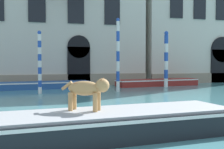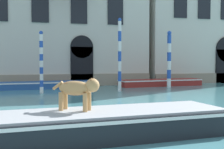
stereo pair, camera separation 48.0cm
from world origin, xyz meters
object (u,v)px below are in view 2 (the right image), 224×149
object	(u,v)px
mooring_pole_0	(120,54)
mooring_pole_2	(169,59)
boat_moored_near_palazzo	(47,85)
boat_moored_far	(161,82)
mooring_pole_1	(41,62)
dog_on_deck	(78,89)
boat_foreground	(95,124)

from	to	relation	value
mooring_pole_0	mooring_pole_2	distance (m)	4.46
boat_moored_near_palazzo	boat_moored_far	distance (m)	8.32
boat_moored_far	mooring_pole_0	distance (m)	5.38
mooring_pole_0	mooring_pole_1	xyz separation A→B (m)	(-4.72, 0.04, -0.45)
boat_moored_far	mooring_pole_0	size ratio (longest dim) A/B	1.43
boat_moored_far	mooring_pole_0	bearing A→B (deg)	-149.13
dog_on_deck	boat_moored_near_palazzo	size ratio (longest dim) A/B	0.18
boat_foreground	boat_moored_near_palazzo	xyz separation A→B (m)	(-0.29, 13.88, -0.11)
mooring_pole_2	dog_on_deck	bearing A→B (deg)	-124.66
boat_moored_far	mooring_pole_2	xyz separation A→B (m)	(0.07, -1.23, 1.75)
dog_on_deck	boat_moored_far	bearing A→B (deg)	90.76
boat_moored_near_palazzo	mooring_pole_1	world-z (taller)	mooring_pole_1
dog_on_deck	boat_moored_far	xyz separation A→B (m)	(8.42, 13.51, -0.97)
mooring_pole_2	boat_moored_near_palazzo	bearing A→B (deg)	170.46
mooring_pole_1	boat_moored_far	bearing A→B (deg)	17.86
mooring_pole_0	mooring_pole_1	world-z (taller)	mooring_pole_0
boat_moored_near_palazzo	mooring_pole_2	world-z (taller)	mooring_pole_2
mooring_pole_1	dog_on_deck	bearing A→B (deg)	-88.00
dog_on_deck	mooring_pole_1	bearing A→B (deg)	124.68
boat_foreground	boat_moored_near_palazzo	size ratio (longest dim) A/B	1.14
boat_moored_near_palazzo	mooring_pole_1	distance (m)	3.43
boat_foreground	boat_moored_far	xyz separation A→B (m)	(8.03, 13.70, -0.10)
dog_on_deck	boat_foreground	bearing A→B (deg)	6.89
boat_foreground	mooring_pole_1	distance (m)	10.99
boat_moored_far	mooring_pole_2	world-z (taller)	mooring_pole_2
mooring_pole_0	mooring_pole_2	world-z (taller)	mooring_pole_0
mooring_pole_0	mooring_pole_1	distance (m)	4.74
boat_foreground	mooring_pole_0	world-z (taller)	mooring_pole_0
boat_moored_near_palazzo	mooring_pole_2	size ratio (longest dim) A/B	1.58
boat_moored_far	mooring_pole_0	world-z (taller)	mooring_pole_0
mooring_pole_2	boat_moored_far	bearing A→B (deg)	93.34
boat_foreground	boat_moored_far	size ratio (longest dim) A/B	1.11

